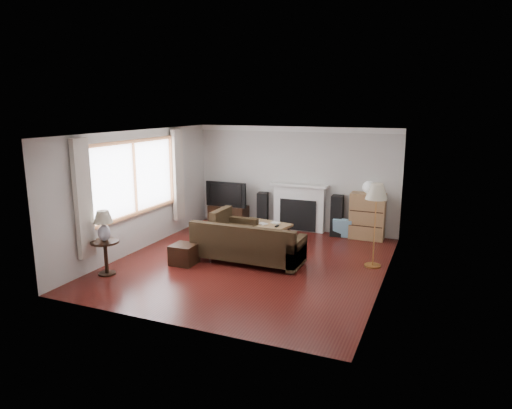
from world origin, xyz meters
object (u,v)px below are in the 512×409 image
at_px(coffee_table, 264,233).
at_px(bookshelf, 367,216).
at_px(sectional_sofa, 248,244).
at_px(floor_lamp, 375,226).
at_px(tv_stand, 228,215).
at_px(side_table, 106,258).

bearing_deg(coffee_table, bookshelf, 41.16).
relative_size(sectional_sofa, floor_lamp, 1.45).
distance_m(bookshelf, sectional_sofa, 3.12).
bearing_deg(coffee_table, tv_stand, 152.85).
height_order(tv_stand, coffee_table, tv_stand).
distance_m(tv_stand, side_table, 4.07).
distance_m(sectional_sofa, floor_lamp, 2.42).
relative_size(bookshelf, coffee_table, 0.92).
relative_size(coffee_table, floor_lamp, 0.72).
relative_size(sectional_sofa, coffee_table, 2.01).
bearing_deg(floor_lamp, bookshelf, 103.00).
relative_size(tv_stand, sectional_sofa, 0.42).
height_order(bookshelf, sectional_sofa, bookshelf).
height_order(sectional_sofa, floor_lamp, floor_lamp).
relative_size(bookshelf, sectional_sofa, 0.46).
height_order(sectional_sofa, coffee_table, sectional_sofa).
bearing_deg(floor_lamp, tv_stand, 155.55).
bearing_deg(tv_stand, sectional_sofa, -56.61).
bearing_deg(bookshelf, floor_lamp, -77.00).
xyz_separation_m(sectional_sofa, side_table, (-2.09, -1.58, -0.06)).
relative_size(tv_stand, coffee_table, 0.86).
relative_size(bookshelf, floor_lamp, 0.66).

